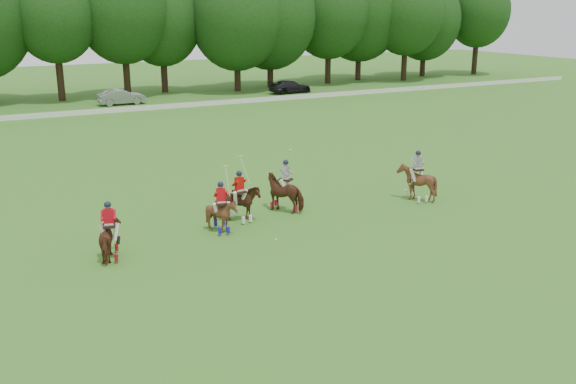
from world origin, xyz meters
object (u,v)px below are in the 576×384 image
polo_red_c (221,214)px  polo_stripe_a (286,192)px  polo_stripe_b (417,182)px  car_mid (122,97)px  polo_red_b (240,203)px  car_right (290,87)px  polo_red_a (110,238)px  polo_ball (276,240)px

polo_red_c → polo_stripe_a: 3.96m
polo_stripe_a → polo_stripe_b: polo_stripe_a is taller
car_mid → polo_stripe_b: bearing=-173.4°
polo_red_c → polo_red_b: bearing=37.3°
car_right → polo_red_c: polo_red_c is taller
polo_red_a → polo_stripe_a: (8.51, 2.19, 0.08)m
polo_stripe_a → polo_ball: 4.15m
car_right → polo_stripe_b: bearing=157.1°
polo_red_a → polo_red_c: size_ratio=0.82×
polo_red_a → polo_red_b: (6.03, 1.80, 0.01)m
polo_red_a → polo_ball: 6.43m
polo_red_c → polo_stripe_b: bearing=-0.8°
polo_stripe_a → polo_ball: polo_stripe_a is taller
car_mid → polo_ball: car_mid is taller
car_right → polo_red_b: 43.17m
car_mid → car_right: size_ratio=0.93×
car_right → polo_stripe_a: size_ratio=1.62×
polo_stripe_a → car_right: bearing=61.8°
polo_stripe_b → polo_red_a: bearing=-177.3°
polo_red_c → polo_stripe_a: (3.72, 1.34, 0.11)m
car_right → polo_red_a: (-28.19, -38.84, 0.10)m
polo_stripe_b → polo_red_c: bearing=179.2°
polo_red_a → polo_red_c: 4.86m
polo_ball → polo_red_a: bearing=169.1°
car_right → polo_red_b: bearing=145.4°
polo_ball → polo_red_b: bearing=94.6°
car_right → polo_red_b: polo_red_b is taller
car_mid → polo_stripe_a: polo_stripe_a is taller
polo_red_c → car_mid: bearing=82.3°
polo_red_b → polo_red_c: size_ratio=1.03×
polo_red_b → polo_red_c: 1.57m
polo_red_b → polo_stripe_b: bearing=-7.0°
car_right → polo_ball: bearing=147.6°
car_right → polo_stripe_a: (-19.69, -36.65, 0.18)m
polo_stripe_a → polo_ball: (-2.23, -3.39, -0.83)m
car_mid → polo_stripe_a: size_ratio=1.51×
car_right → polo_red_a: polo_red_a is taller
car_right → polo_stripe_a: polo_stripe_a is taller
car_right → polo_red_b: (-22.16, -37.04, 0.11)m
polo_red_b → polo_ball: polo_red_b is taller
polo_red_b → polo_ball: size_ratio=31.08×
polo_ball → polo_red_c: bearing=126.0°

